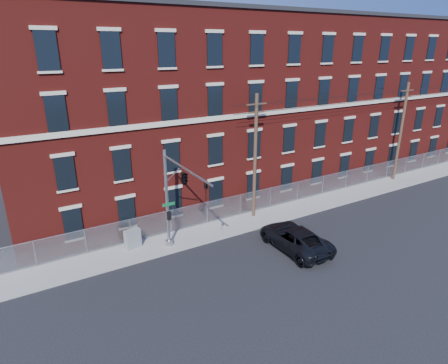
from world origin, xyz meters
TOP-DOWN VIEW (x-y plane):
  - ground at (0.00, 0.00)m, footprint 140.00×140.00m
  - sidewalk at (12.00, 5.00)m, footprint 65.00×3.00m
  - mill_building at (12.00, 13.93)m, footprint 55.30×14.32m
  - chain_link_fence at (12.00, 6.30)m, footprint 59.06×0.06m
  - traffic_signal_mast at (-6.00, 2.18)m, footprint 0.90×6.75m
  - utility_pole_near at (2.00, 5.60)m, footprint 1.80×0.28m
  - utility_pole_mid at (20.00, 5.60)m, footprint 1.80×0.28m
  - overhead_wires at (20.00, 5.60)m, footprint 40.00×0.62m
  - pickup_truck at (1.49, -0.18)m, footprint 2.71×5.86m
  - utility_cabinet at (-8.30, 5.52)m, footprint 1.18×0.77m

SIDE VIEW (x-z plane):
  - ground at x=0.00m, z-range 0.00..0.00m
  - sidewalk at x=12.00m, z-range 0.00..0.12m
  - utility_cabinet at x=-8.30m, z-range 0.12..1.47m
  - pickup_truck at x=1.49m, z-range 0.00..1.63m
  - chain_link_fence at x=12.00m, z-range 0.13..1.98m
  - utility_pole_near at x=2.00m, z-range 0.34..10.34m
  - utility_pole_mid at x=20.00m, z-range 0.34..10.34m
  - traffic_signal_mast at x=-6.00m, z-range 1.89..8.89m
  - mill_building at x=12.00m, z-range 0.00..16.30m
  - overhead_wires at x=20.00m, z-range 8.81..9.43m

